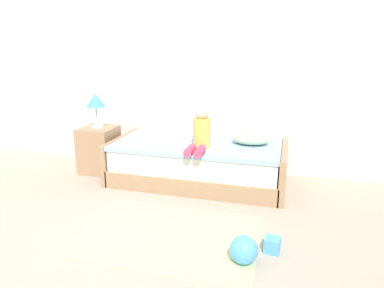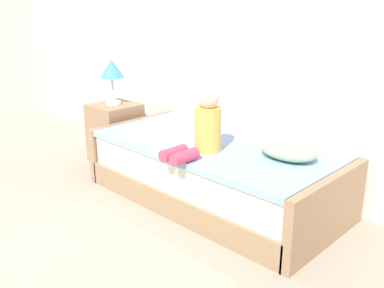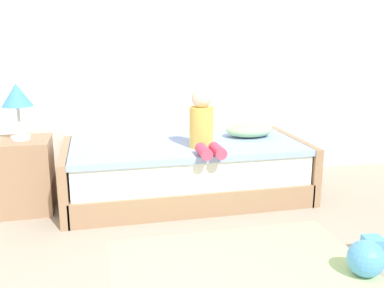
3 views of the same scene
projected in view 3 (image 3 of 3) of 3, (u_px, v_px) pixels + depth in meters
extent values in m
cube|color=silver|center=(135.00, 31.00, 4.01)|extent=(7.20, 0.10, 2.90)
cube|color=#997556|center=(186.00, 186.00, 3.84)|extent=(2.00, 1.00, 0.20)
cube|color=white|center=(186.00, 162.00, 3.79)|extent=(1.94, 0.94, 0.25)
cube|color=#8CA5E0|center=(186.00, 146.00, 3.75)|extent=(1.98, 0.98, 0.05)
cube|color=#997556|center=(67.00, 178.00, 3.59)|extent=(0.07, 1.00, 0.50)
cube|color=#997556|center=(292.00, 163.00, 4.03)|extent=(0.07, 1.00, 0.50)
cube|color=#997556|center=(25.00, 175.00, 3.51)|extent=(0.44, 0.44, 0.60)
cylinder|color=silver|center=(21.00, 138.00, 3.43)|extent=(0.15, 0.15, 0.03)
cylinder|color=silver|center=(19.00, 121.00, 3.40)|extent=(0.02, 0.02, 0.24)
cone|color=#3F8CD8|center=(17.00, 95.00, 3.35)|extent=(0.24, 0.24, 0.18)
cylinder|color=gold|center=(201.00, 127.00, 3.56)|extent=(0.20, 0.20, 0.34)
sphere|color=beige|center=(202.00, 98.00, 3.50)|extent=(0.17, 0.17, 0.17)
cylinder|color=#D83F60|center=(204.00, 151.00, 3.29)|extent=(0.09, 0.22, 0.09)
cylinder|color=#D83F60|center=(218.00, 151.00, 3.31)|extent=(0.09, 0.22, 0.09)
ellipsoid|color=#99CC8C|center=(249.00, 130.00, 3.96)|extent=(0.44, 0.30, 0.13)
sphere|color=#4C99E5|center=(366.00, 259.00, 2.56)|extent=(0.22, 0.22, 0.22)
cube|color=#B2D189|center=(241.00, 269.00, 2.65)|extent=(1.60, 1.10, 0.01)
cube|color=#4C99E5|center=(373.00, 246.00, 2.82)|extent=(0.14, 0.14, 0.12)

